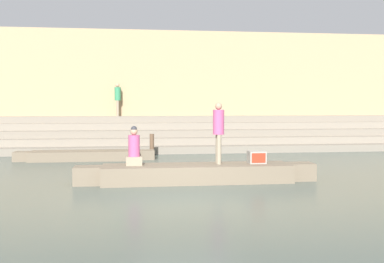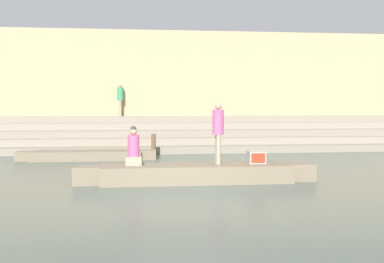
{
  "view_description": "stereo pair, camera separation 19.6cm",
  "coord_description": "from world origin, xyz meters",
  "px_view_note": "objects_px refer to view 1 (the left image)",
  "views": [
    {
      "loc": [
        -1.18,
        -10.6,
        2.26
      ],
      "look_at": [
        0.59,
        3.52,
        1.42
      ],
      "focal_mm": 42.0,
      "sensor_mm": 36.0,
      "label": 1
    },
    {
      "loc": [
        -0.99,
        -10.62,
        2.26
      ],
      "look_at": [
        0.59,
        3.52,
        1.42
      ],
      "focal_mm": 42.0,
      "sensor_mm": 36.0,
      "label": 2
    }
  ],
  "objects_px": {
    "mooring_post": "(152,146)",
    "person_on_steps": "(118,97)",
    "person_standing": "(219,128)",
    "person_rowing": "(134,149)",
    "rowboat_main": "(197,173)",
    "tv_set": "(257,157)",
    "moored_boat_shore": "(85,155)"
  },
  "relations": [
    {
      "from": "mooring_post",
      "to": "person_on_steps",
      "type": "relative_size",
      "value": 0.59
    },
    {
      "from": "person_rowing",
      "to": "mooring_post",
      "type": "xyz_separation_m",
      "value": [
        0.74,
        6.38,
        -0.48
      ]
    },
    {
      "from": "mooring_post",
      "to": "moored_boat_shore",
      "type": "bearing_deg",
      "value": -165.59
    },
    {
      "from": "person_on_steps",
      "to": "rowboat_main",
      "type": "bearing_deg",
      "value": 15.15
    },
    {
      "from": "person_standing",
      "to": "moored_boat_shore",
      "type": "relative_size",
      "value": 0.32
    },
    {
      "from": "tv_set",
      "to": "moored_boat_shore",
      "type": "distance_m",
      "value": 8.01
    },
    {
      "from": "moored_boat_shore",
      "to": "person_on_steps",
      "type": "xyz_separation_m",
      "value": [
        1.13,
        5.18,
        2.46
      ]
    },
    {
      "from": "moored_boat_shore",
      "to": "person_rowing",
      "type": "bearing_deg",
      "value": -74.42
    },
    {
      "from": "mooring_post",
      "to": "person_on_steps",
      "type": "distance_m",
      "value": 5.23
    },
    {
      "from": "person_standing",
      "to": "moored_boat_shore",
      "type": "xyz_separation_m",
      "value": [
        -4.48,
        5.67,
        -1.36
      ]
    },
    {
      "from": "person_rowing",
      "to": "person_on_steps",
      "type": "xyz_separation_m",
      "value": [
        -0.87,
        10.86,
        1.68
      ]
    },
    {
      "from": "person_standing",
      "to": "moored_boat_shore",
      "type": "height_order",
      "value": "person_standing"
    },
    {
      "from": "rowboat_main",
      "to": "person_standing",
      "type": "bearing_deg",
      "value": 6.85
    },
    {
      "from": "rowboat_main",
      "to": "mooring_post",
      "type": "bearing_deg",
      "value": 97.81
    },
    {
      "from": "person_standing",
      "to": "mooring_post",
      "type": "xyz_separation_m",
      "value": [
        -1.74,
        6.38,
        -1.06
      ]
    },
    {
      "from": "rowboat_main",
      "to": "person_rowing",
      "type": "xyz_separation_m",
      "value": [
        -1.83,
        0.09,
        0.71
      ]
    },
    {
      "from": "person_rowing",
      "to": "person_on_steps",
      "type": "relative_size",
      "value": 0.67
    },
    {
      "from": "rowboat_main",
      "to": "tv_set",
      "type": "xyz_separation_m",
      "value": [
        1.81,
        0.1,
        0.43
      ]
    },
    {
      "from": "rowboat_main",
      "to": "tv_set",
      "type": "height_order",
      "value": "tv_set"
    },
    {
      "from": "moored_boat_shore",
      "to": "mooring_post",
      "type": "height_order",
      "value": "mooring_post"
    },
    {
      "from": "tv_set",
      "to": "person_on_steps",
      "type": "bearing_deg",
      "value": 115.98
    },
    {
      "from": "person_rowing",
      "to": "mooring_post",
      "type": "distance_m",
      "value": 6.44
    },
    {
      "from": "person_rowing",
      "to": "person_on_steps",
      "type": "bearing_deg",
      "value": 109.65
    },
    {
      "from": "rowboat_main",
      "to": "person_on_steps",
      "type": "bearing_deg",
      "value": 102.15
    },
    {
      "from": "rowboat_main",
      "to": "person_on_steps",
      "type": "height_order",
      "value": "person_on_steps"
    },
    {
      "from": "mooring_post",
      "to": "person_rowing",
      "type": "bearing_deg",
      "value": -96.63
    },
    {
      "from": "rowboat_main",
      "to": "person_on_steps",
      "type": "distance_m",
      "value": 11.53
    },
    {
      "from": "rowboat_main",
      "to": "mooring_post",
      "type": "xyz_separation_m",
      "value": [
        -1.08,
        6.47,
        0.23
      ]
    },
    {
      "from": "person_standing",
      "to": "person_on_steps",
      "type": "height_order",
      "value": "person_on_steps"
    },
    {
      "from": "person_standing",
      "to": "mooring_post",
      "type": "relative_size",
      "value": 1.79
    },
    {
      "from": "person_standing",
      "to": "person_rowing",
      "type": "distance_m",
      "value": 2.55
    },
    {
      "from": "moored_boat_shore",
      "to": "person_on_steps",
      "type": "relative_size",
      "value": 3.29
    }
  ]
}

